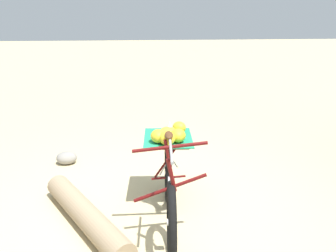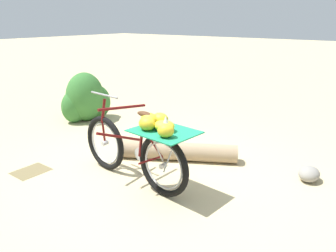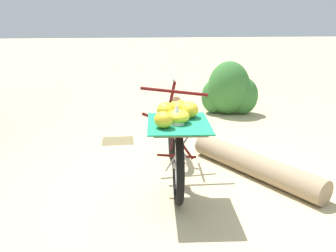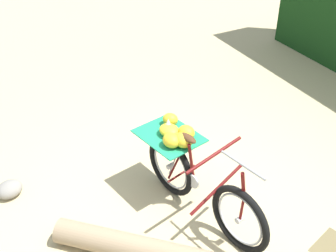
# 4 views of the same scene
# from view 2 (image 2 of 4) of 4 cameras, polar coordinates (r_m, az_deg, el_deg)

# --- Properties ---
(ground_plane) EXTENTS (60.00, 60.00, 0.00)m
(ground_plane) POSITION_cam_2_polar(r_m,az_deg,el_deg) (4.20, -4.58, -9.48)
(ground_plane) COLOR #C6B284
(bicycle) EXTENTS (0.71, 1.79, 1.03)m
(bicycle) POSITION_cam_2_polar(r_m,az_deg,el_deg) (3.93, -5.00, -3.28)
(bicycle) COLOR black
(bicycle) RESTS_ON ground_plane
(fallen_log) EXTENTS (1.05, 1.57, 0.25)m
(fallen_log) POSITION_cam_2_polar(r_m,az_deg,el_deg) (4.75, 1.74, -4.37)
(fallen_log) COLOR #9E8466
(fallen_log) RESTS_ON ground_plane
(shrub_cluster) EXTENTS (1.00, 0.68, 0.95)m
(shrub_cluster) POSITION_cam_2_polar(r_m,az_deg,el_deg) (6.71, -13.87, 4.43)
(shrub_cluster) COLOR #387533
(shrub_cluster) RESTS_ON ground_plane
(path_stone) EXTENTS (0.30, 0.25, 0.19)m
(path_stone) POSITION_cam_2_polar(r_m,az_deg,el_deg) (4.52, 23.03, -7.56)
(path_stone) COLOR gray
(path_stone) RESTS_ON ground_plane
(leaf_litter_patch) EXTENTS (0.44, 0.36, 0.01)m
(leaf_litter_patch) POSITION_cam_2_polar(r_m,az_deg,el_deg) (4.80, -22.43, -7.16)
(leaf_litter_patch) COLOR olive
(leaf_litter_patch) RESTS_ON ground_plane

